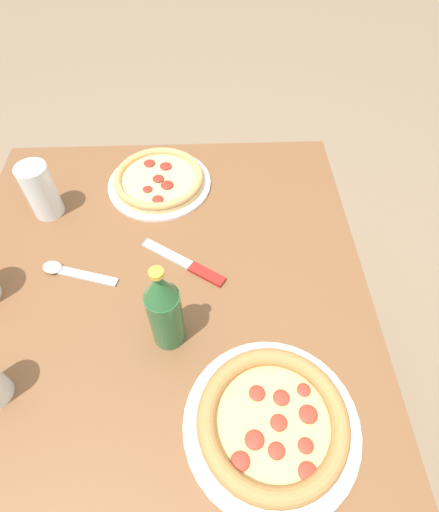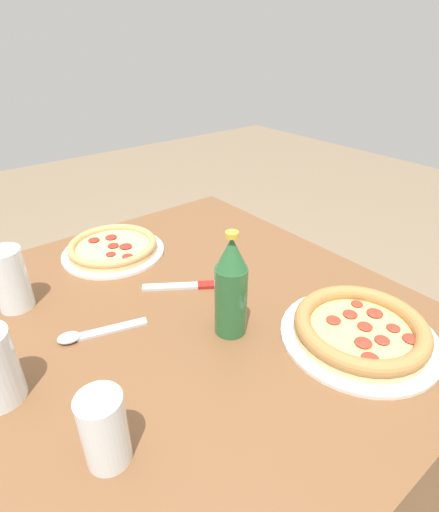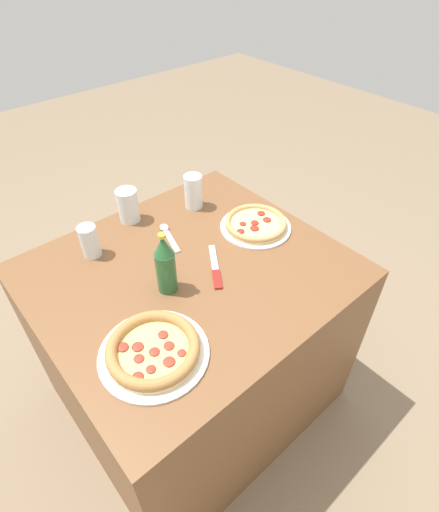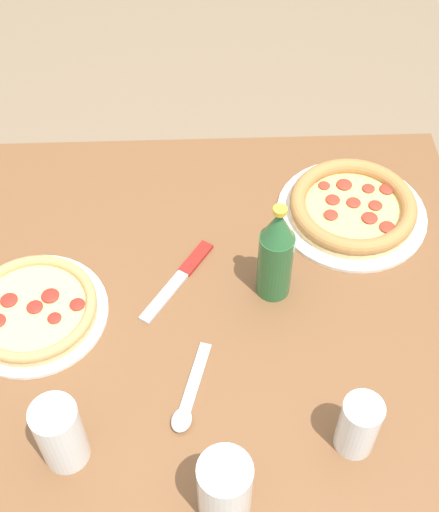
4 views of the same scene
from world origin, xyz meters
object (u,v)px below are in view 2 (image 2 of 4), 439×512
(glass_water, at_px, (105,433))
(beer_bottle, at_px, (231,287))
(spoon, at_px, (88,334))
(knife, at_px, (193,286))
(pizza_margherita, at_px, (113,248))
(pizza_veggie, at_px, (360,330))
(glass_orange_juice, at_px, (10,281))

(glass_water, bearing_deg, beer_bottle, -71.53)
(beer_bottle, height_order, spoon, beer_bottle)
(glass_water, relative_size, knife, 0.62)
(pizza_margherita, distance_m, beer_bottle, 0.45)
(glass_water, relative_size, spoon, 0.68)
(spoon, bearing_deg, beer_bottle, -124.74)
(spoon, bearing_deg, knife, -87.43)
(pizza_margherita, relative_size, glass_water, 2.27)
(beer_bottle, bearing_deg, pizza_veggie, -134.19)
(pizza_veggie, distance_m, beer_bottle, 0.26)
(glass_orange_juice, relative_size, spoon, 0.80)
(beer_bottle, relative_size, spoon, 1.26)
(glass_water, distance_m, knife, 0.44)
(beer_bottle, bearing_deg, glass_water, 108.47)
(pizza_veggie, relative_size, pizza_margherita, 1.13)
(pizza_veggie, relative_size, glass_orange_juice, 2.19)
(glass_orange_juice, bearing_deg, glass_water, -179.67)
(pizza_veggie, bearing_deg, glass_water, 81.58)
(beer_bottle, xyz_separation_m, knife, (0.17, -0.03, -0.10))
(pizza_margherita, distance_m, glass_water, 0.60)
(pizza_veggie, distance_m, pizza_margherita, 0.65)
(glass_orange_juice, distance_m, glass_water, 0.45)
(pizza_veggie, height_order, pizza_margherita, pizza_veggie)
(glass_orange_juice, xyz_separation_m, beer_bottle, (-0.35, -0.31, 0.04))
(pizza_veggie, bearing_deg, pizza_margherita, 20.11)
(pizza_margherita, relative_size, spoon, 1.54)
(pizza_veggie, xyz_separation_m, knife, (0.35, 0.15, -0.02))
(pizza_margherita, xyz_separation_m, glass_water, (-0.54, 0.26, 0.03))
(pizza_veggie, height_order, glass_orange_juice, glass_orange_juice)
(pizza_margherita, relative_size, knife, 1.40)
(pizza_veggie, relative_size, spoon, 1.74)
(pizza_margherita, distance_m, glass_orange_juice, 0.28)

